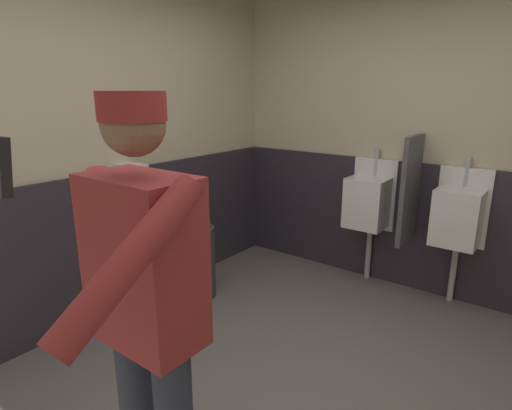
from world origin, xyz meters
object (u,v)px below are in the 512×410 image
Objects in this scene: urinal_middle at (458,216)px; person at (145,304)px; urinal_left at (369,202)px; trash_bin at (193,262)px; hand_dryer at (131,183)px.

person is (-0.47, -2.69, 0.24)m from urinal_middle.
urinal_left is 1.99× the size of trash_bin.
urinal_middle is 2.75m from person.
urinal_middle is 2.60m from hand_dryer.
urinal_left is 4.43× the size of hand_dryer.
urinal_left is 1.00× the size of urinal_middle.
urinal_middle is at bearing 0.00° from urinal_left.
urinal_left is at bearing 95.94° from person.
hand_dryer is (-1.57, 1.12, 0.04)m from person.
hand_dryer is at bearing -118.75° from trash_bin.
urinal_left is 2.72m from person.
urinal_left is 1.65m from trash_bin.
hand_dryer is at bearing -129.42° from urinal_left.
hand_dryer is (-1.29, -1.57, 0.28)m from urinal_left.
urinal_left is at bearing 47.49° from trash_bin.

